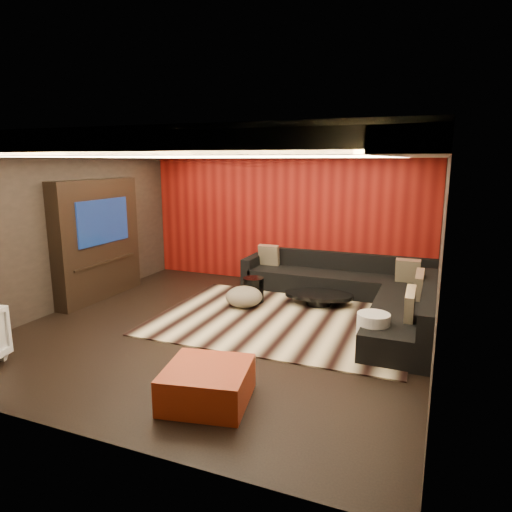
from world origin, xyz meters
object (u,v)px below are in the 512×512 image
at_px(white_side_table, 373,333).
at_px(orange_ottoman, 207,384).
at_px(coffee_table, 319,299).
at_px(drum_stool, 253,290).
at_px(sectional_sofa, 359,292).

bearing_deg(white_side_table, orange_ottoman, -126.43).
height_order(white_side_table, orange_ottoman, white_side_table).
xyz_separation_m(coffee_table, white_side_table, (1.17, -1.70, 0.15)).
relative_size(drum_stool, sectional_sofa, 0.12).
distance_m(drum_stool, sectional_sofa, 1.87).
height_order(drum_stool, sectional_sofa, sectional_sofa).
bearing_deg(white_side_table, sectional_sofa, 105.09).
xyz_separation_m(drum_stool, orange_ottoman, (0.87, -3.38, -0.05)).
xyz_separation_m(white_side_table, orange_ottoman, (-1.45, -1.96, -0.08)).
distance_m(orange_ottoman, sectional_sofa, 3.97).
relative_size(coffee_table, orange_ottoman, 1.39).
height_order(coffee_table, drum_stool, drum_stool).
relative_size(drum_stool, white_side_table, 0.81).
bearing_deg(drum_stool, orange_ottoman, -75.60).
relative_size(coffee_table, white_side_table, 2.23).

